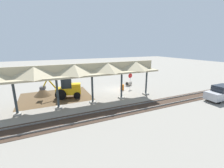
{
  "coord_description": "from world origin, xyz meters",
  "views": [
    {
      "loc": [
        10.35,
        20.6,
        6.84
      ],
      "look_at": [
        1.82,
        1.98,
        1.6
      ],
      "focal_mm": 24.0,
      "sensor_mm": 36.0,
      "label": 1
    }
  ],
  "objects_px": {
    "distant_parked_car": "(221,93)",
    "traffic_barrel": "(122,87)",
    "backhoe": "(67,89)",
    "stop_sign": "(130,78)",
    "concrete_pipe": "(129,83)"
  },
  "relations": [
    {
      "from": "concrete_pipe",
      "to": "traffic_barrel",
      "type": "distance_m",
      "value": 3.05
    },
    {
      "from": "distant_parked_car",
      "to": "traffic_barrel",
      "type": "height_order",
      "value": "distant_parked_car"
    },
    {
      "from": "concrete_pipe",
      "to": "traffic_barrel",
      "type": "bearing_deg",
      "value": 39.6
    },
    {
      "from": "distant_parked_car",
      "to": "traffic_barrel",
      "type": "relative_size",
      "value": 4.7
    },
    {
      "from": "concrete_pipe",
      "to": "stop_sign",
      "type": "bearing_deg",
      "value": 66.06
    },
    {
      "from": "backhoe",
      "to": "distant_parked_car",
      "type": "distance_m",
      "value": 19.97
    },
    {
      "from": "stop_sign",
      "to": "backhoe",
      "type": "relative_size",
      "value": 0.48
    },
    {
      "from": "distant_parked_car",
      "to": "concrete_pipe",
      "type": "bearing_deg",
      "value": -58.49
    },
    {
      "from": "backhoe",
      "to": "traffic_barrel",
      "type": "bearing_deg",
      "value": -179.03
    },
    {
      "from": "traffic_barrel",
      "to": "stop_sign",
      "type": "bearing_deg",
      "value": -167.71
    },
    {
      "from": "distant_parked_car",
      "to": "traffic_barrel",
      "type": "distance_m",
      "value": 13.2
    },
    {
      "from": "stop_sign",
      "to": "traffic_barrel",
      "type": "bearing_deg",
      "value": 12.29
    },
    {
      "from": "concrete_pipe",
      "to": "distant_parked_car",
      "type": "bearing_deg",
      "value": 121.51
    },
    {
      "from": "distant_parked_car",
      "to": "backhoe",
      "type": "bearing_deg",
      "value": -27.5
    },
    {
      "from": "backhoe",
      "to": "concrete_pipe",
      "type": "xyz_separation_m",
      "value": [
        -10.78,
        -2.09,
        -0.88
      ]
    }
  ]
}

